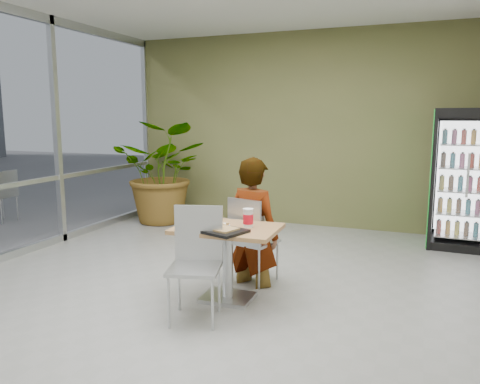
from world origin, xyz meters
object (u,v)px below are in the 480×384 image
(chair_far, at_px, (250,234))
(seated_woman, at_px, (253,234))
(potted_plant, at_px, (164,172))
(beverage_fridge, at_px, (465,179))
(soda_cup, at_px, (248,218))
(chair_near, at_px, (197,253))
(cafeteria_tray, at_px, (220,230))
(dining_table, at_px, (227,248))

(chair_far, relative_size, seated_woman, 0.56)
(seated_woman, bearing_deg, potted_plant, -27.50)
(beverage_fridge, bearing_deg, soda_cup, -124.11)
(seated_woman, bearing_deg, chair_near, 94.79)
(chair_far, bearing_deg, potted_plant, -28.40)
(cafeteria_tray, xyz_separation_m, beverage_fridge, (2.30, 3.16, 0.20))
(dining_table, relative_size, seated_woman, 0.60)
(seated_woman, distance_m, cafeteria_tray, 0.80)
(chair_near, bearing_deg, dining_table, 60.19)
(chair_far, xyz_separation_m, potted_plant, (-2.42, 2.33, 0.31))
(chair_near, height_order, beverage_fridge, beverage_fridge)
(cafeteria_tray, distance_m, potted_plant, 3.88)
(chair_far, relative_size, potted_plant, 0.55)
(cafeteria_tray, xyz_separation_m, potted_plant, (-2.39, 3.06, 0.11))
(seated_woman, bearing_deg, dining_table, 97.94)
(dining_table, xyz_separation_m, chair_far, (0.05, 0.51, 0.02))
(soda_cup, bearing_deg, potted_plant, 132.74)
(dining_table, relative_size, potted_plant, 0.58)
(dining_table, relative_size, beverage_fridge, 0.53)
(potted_plant, bearing_deg, cafeteria_tray, -52.02)
(chair_near, distance_m, cafeteria_tray, 0.31)
(seated_woman, relative_size, beverage_fridge, 0.88)
(dining_table, distance_m, cafeteria_tray, 0.31)
(cafeteria_tray, bearing_deg, soda_cup, 57.40)
(seated_woman, distance_m, soda_cup, 0.58)
(cafeteria_tray, bearing_deg, chair_near, -119.88)
(chair_far, relative_size, cafeteria_tray, 2.04)
(chair_near, distance_m, beverage_fridge, 4.19)
(dining_table, relative_size, cafeteria_tray, 2.17)
(soda_cup, bearing_deg, chair_far, 108.29)
(chair_far, bearing_deg, cafeteria_tray, 102.99)
(dining_table, distance_m, beverage_fridge, 3.77)
(seated_woman, bearing_deg, beverage_fridge, -117.56)
(dining_table, relative_size, chair_near, 1.01)
(dining_table, height_order, potted_plant, potted_plant)
(chair_near, height_order, potted_plant, potted_plant)
(potted_plant, bearing_deg, soda_cup, -47.26)
(chair_near, bearing_deg, seated_woman, 64.05)
(seated_woman, xyz_separation_m, soda_cup, (0.12, -0.49, 0.29))
(cafeteria_tray, height_order, beverage_fridge, beverage_fridge)
(chair_near, bearing_deg, chair_far, 65.10)
(chair_far, xyz_separation_m, soda_cup, (0.15, -0.45, 0.28))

